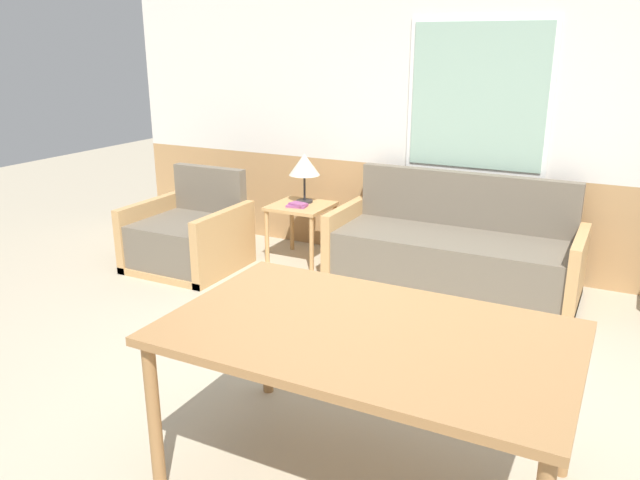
{
  "coord_description": "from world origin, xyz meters",
  "views": [
    {
      "loc": [
        1.2,
        -2.71,
        1.95
      ],
      "look_at": [
        -0.75,
        1.1,
        0.58
      ],
      "focal_mm": 35.0,
      "sensor_mm": 36.0,
      "label": 1
    }
  ],
  "objects_px": {
    "side_table": "(301,214)",
    "couch": "(452,255)",
    "armchair": "(188,239)",
    "dining_table": "(367,344)",
    "table_lamp": "(304,166)"
  },
  "relations": [
    {
      "from": "armchair",
      "to": "table_lamp",
      "type": "relative_size",
      "value": 1.99
    },
    {
      "from": "couch",
      "to": "dining_table",
      "type": "height_order",
      "value": "couch"
    },
    {
      "from": "couch",
      "to": "side_table",
      "type": "height_order",
      "value": "couch"
    },
    {
      "from": "couch",
      "to": "table_lamp",
      "type": "relative_size",
      "value": 4.42
    },
    {
      "from": "couch",
      "to": "table_lamp",
      "type": "xyz_separation_m",
      "value": [
        -1.44,
        0.11,
        0.6
      ]
    },
    {
      "from": "armchair",
      "to": "dining_table",
      "type": "distance_m",
      "value": 3.25
    },
    {
      "from": "side_table",
      "to": "table_lamp",
      "type": "height_order",
      "value": "table_lamp"
    },
    {
      "from": "couch",
      "to": "table_lamp",
      "type": "distance_m",
      "value": 1.56
    },
    {
      "from": "couch",
      "to": "dining_table",
      "type": "xyz_separation_m",
      "value": [
        0.32,
        -2.56,
        0.43
      ]
    },
    {
      "from": "side_table",
      "to": "couch",
      "type": "bearing_deg",
      "value": -0.89
    },
    {
      "from": "couch",
      "to": "armchair",
      "type": "distance_m",
      "value": 2.32
    },
    {
      "from": "armchair",
      "to": "dining_table",
      "type": "height_order",
      "value": "armchair"
    },
    {
      "from": "couch",
      "to": "table_lamp",
      "type": "bearing_deg",
      "value": 175.5
    },
    {
      "from": "armchair",
      "to": "table_lamp",
      "type": "xyz_separation_m",
      "value": [
        0.8,
        0.72,
        0.61
      ]
    },
    {
      "from": "couch",
      "to": "armchair",
      "type": "xyz_separation_m",
      "value": [
        -2.24,
        -0.6,
        -0.01
      ]
    }
  ]
}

